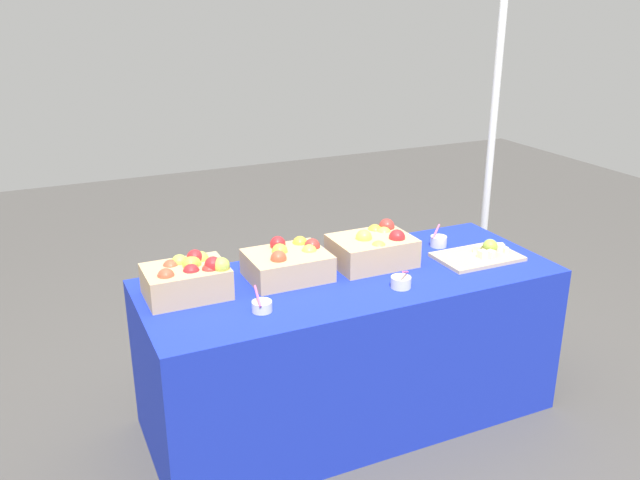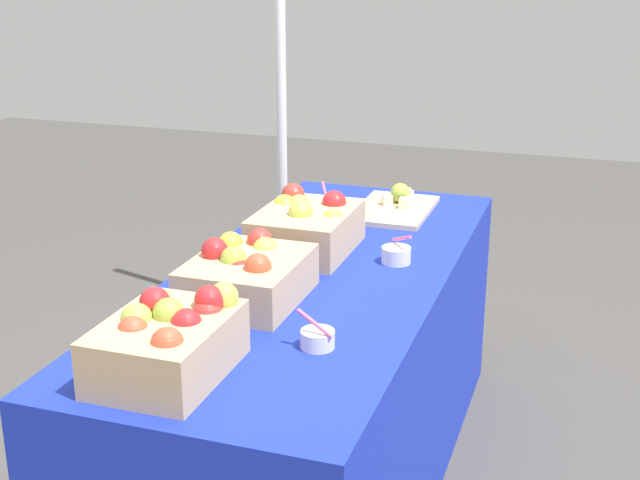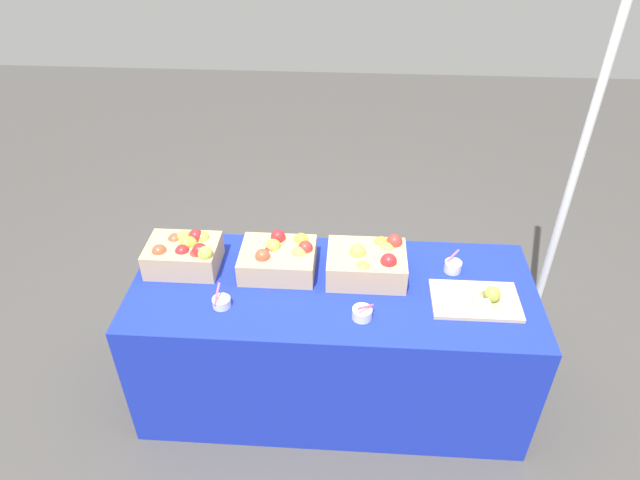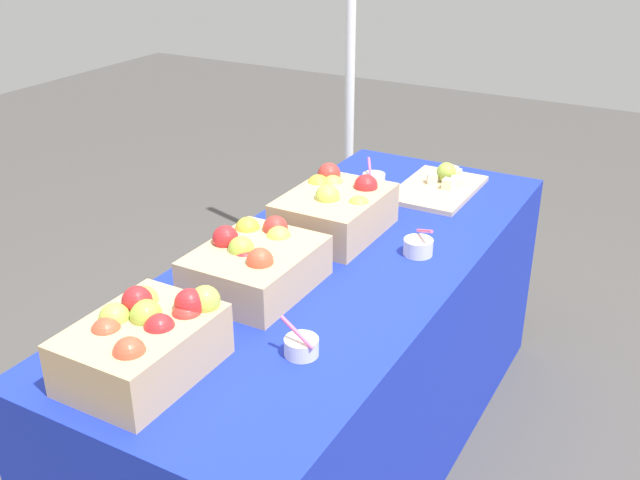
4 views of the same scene
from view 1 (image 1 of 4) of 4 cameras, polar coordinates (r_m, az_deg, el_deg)
ground_plane at (r=3.41m, az=2.45°, el=-14.52°), size 10.00×10.00×0.00m
table at (r=3.21m, az=2.55°, el=-9.09°), size 1.90×0.76×0.74m
apple_crate_left at (r=2.87m, az=-11.14°, el=-3.15°), size 0.34×0.25×0.18m
apple_crate_middle at (r=3.01m, az=-2.74°, el=-1.94°), size 0.35×0.28×0.17m
apple_crate_right at (r=3.16m, az=4.56°, el=-0.70°), size 0.37×0.28×0.18m
cutting_board_front at (r=3.32m, az=13.46°, el=-1.22°), size 0.39×0.26×0.09m
sample_bowl_near at (r=3.43m, az=10.03°, el=-0.09°), size 0.09×0.08×0.11m
sample_bowl_mid at (r=2.72m, az=-4.96°, el=-5.60°), size 0.08×0.09×0.10m
sample_bowl_far at (r=2.94m, az=6.90°, el=-3.55°), size 0.09×0.10×0.10m
tent_pole at (r=4.03m, az=14.28°, el=7.19°), size 0.04×0.04×2.15m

